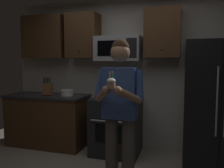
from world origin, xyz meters
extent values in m
cube|color=beige|center=(0.00, 1.75, 1.30)|extent=(4.40, 0.10, 2.60)
cube|color=black|center=(-0.15, 1.36, 0.46)|extent=(0.76, 0.66, 0.92)
cube|color=black|center=(-0.15, 1.02, 0.42)|extent=(0.48, 0.01, 0.28)
cylinder|color=#99999E|center=(-0.15, 1.00, 0.62)|extent=(0.60, 0.03, 0.03)
cylinder|color=black|center=(-0.33, 1.22, 0.93)|extent=(0.18, 0.18, 0.01)
cylinder|color=black|center=(0.03, 1.22, 0.93)|extent=(0.18, 0.18, 0.01)
cylinder|color=black|center=(-0.33, 1.50, 0.93)|extent=(0.18, 0.18, 0.01)
cylinder|color=black|center=(0.03, 1.50, 0.93)|extent=(0.18, 0.18, 0.01)
cube|color=#9EA0A5|center=(-0.15, 1.48, 1.72)|extent=(0.74, 0.40, 0.40)
cube|color=black|center=(-0.24, 1.28, 1.72)|extent=(0.40, 0.01, 0.24)
cube|color=black|center=(0.11, 1.28, 1.72)|extent=(0.16, 0.01, 0.30)
cube|color=black|center=(1.35, 1.32, 0.90)|extent=(0.90, 0.72, 1.80)
cylinder|color=gray|center=(1.30, 0.94, 1.00)|extent=(0.02, 0.02, 0.90)
cube|color=black|center=(1.35, 0.95, 0.90)|extent=(0.01, 0.01, 1.74)
cube|color=#4C301C|center=(-1.55, 1.53, 1.95)|extent=(0.80, 0.34, 0.76)
sphere|color=brown|center=(-1.55, 1.35, 1.70)|extent=(0.03, 0.03, 0.03)
cube|color=#4C301C|center=(-0.80, 1.53, 1.95)|extent=(0.55, 0.34, 0.76)
sphere|color=brown|center=(-0.80, 1.35, 1.70)|extent=(0.03, 0.03, 0.03)
cube|color=#4C301C|center=(0.55, 1.53, 1.95)|extent=(0.55, 0.34, 0.76)
sphere|color=brown|center=(0.55, 1.35, 1.70)|extent=(0.03, 0.03, 0.03)
cube|color=#4C301C|center=(-1.45, 1.38, 0.44)|extent=(1.40, 0.62, 0.88)
cube|color=#2D2D33|center=(-1.45, 1.38, 0.90)|extent=(1.44, 0.66, 0.04)
cube|color=brown|center=(-1.40, 1.33, 1.03)|extent=(0.16, 0.15, 0.24)
cylinder|color=black|center=(-1.46, 1.31, 1.19)|extent=(0.02, 0.04, 0.09)
cylinder|color=black|center=(-1.42, 1.31, 1.19)|extent=(0.02, 0.04, 0.09)
cylinder|color=black|center=(-1.38, 1.31, 1.19)|extent=(0.02, 0.04, 0.09)
cylinder|color=black|center=(-1.35, 1.31, 1.19)|extent=(0.02, 0.04, 0.09)
cylinder|color=white|center=(-1.05, 1.38, 0.97)|extent=(0.21, 0.21, 0.10)
torus|color=white|center=(-1.05, 1.38, 1.02)|extent=(0.22, 0.22, 0.01)
cylinder|color=#4C4742|center=(0.09, 0.31, 0.43)|extent=(0.15, 0.15, 0.86)
cylinder|color=#4C4742|center=(0.29, 0.31, 0.43)|extent=(0.15, 0.15, 0.86)
cube|color=#334C8C|center=(0.19, 0.31, 1.15)|extent=(0.38, 0.22, 0.58)
sphere|color=#A37556|center=(0.19, 0.31, 1.61)|extent=(0.22, 0.22, 0.22)
sphere|color=#382314|center=(0.19, 0.32, 1.66)|extent=(0.20, 0.20, 0.20)
cylinder|color=#334C8C|center=(-0.03, 0.28, 1.25)|extent=(0.15, 0.18, 0.35)
cylinder|color=#A37556|center=(0.04, 0.12, 1.15)|extent=(0.26, 0.33, 0.21)
sphere|color=#A37556|center=(0.13, -0.01, 1.22)|extent=(0.09, 0.09, 0.09)
cylinder|color=#334C8C|center=(0.42, 0.28, 1.25)|extent=(0.15, 0.18, 0.35)
cylinder|color=#A37556|center=(0.34, 0.12, 1.15)|extent=(0.26, 0.33, 0.21)
sphere|color=#A37556|center=(0.25, -0.01, 1.22)|extent=(0.09, 0.09, 0.09)
cylinder|color=#A87F56|center=(0.19, -0.03, 1.26)|extent=(0.08, 0.08, 0.06)
ellipsoid|color=white|center=(0.19, -0.03, 1.31)|extent=(0.09, 0.09, 0.06)
cylinder|color=#4CBF66|center=(0.21, -0.03, 1.36)|extent=(0.01, 0.01, 0.06)
ellipsoid|color=#FFD159|center=(0.21, -0.03, 1.40)|extent=(0.01, 0.01, 0.02)
cylinder|color=#F2D84C|center=(0.18, -0.03, 1.36)|extent=(0.01, 0.01, 0.06)
ellipsoid|color=#FFD159|center=(0.18, -0.03, 1.40)|extent=(0.01, 0.01, 0.02)
camera|label=1|loc=(0.89, -2.27, 1.50)|focal=37.75mm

